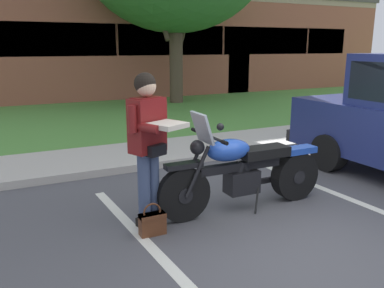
{
  "coord_description": "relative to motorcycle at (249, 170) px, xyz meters",
  "views": [
    {
      "loc": [
        -2.89,
        -2.81,
        1.97
      ],
      "look_at": [
        -0.88,
        1.28,
        0.85
      ],
      "focal_mm": 37.43,
      "sensor_mm": 36.0,
      "label": 1
    }
  ],
  "objects": [
    {
      "name": "rider_person",
      "position": [
        -1.27,
        0.04,
        0.52
      ],
      "size": [
        0.57,
        0.66,
        1.7
      ],
      "color": "black",
      "rests_on": "ground"
    },
    {
      "name": "handbag",
      "position": [
        -1.33,
        -0.17,
        -0.34
      ],
      "size": [
        0.28,
        0.13,
        0.36
      ],
      "color": "#562D19",
      "rests_on": "ground"
    },
    {
      "name": "motorcycle",
      "position": [
        0.0,
        0.0,
        0.0
      ],
      "size": [
        2.24,
        0.82,
        1.26
      ],
      "color": "black",
      "rests_on": "ground"
    },
    {
      "name": "grass_lawn",
      "position": [
        0.2,
        7.23,
        -0.46
      ],
      "size": [
        60.0,
        7.06,
        0.06
      ],
      "primitive_type": "cube",
      "color": "#518E3D",
      "rests_on": "ground"
    },
    {
      "name": "concrete_walk",
      "position": [
        0.2,
        2.95,
        -0.45
      ],
      "size": [
        60.0,
        1.5,
        0.08
      ],
      "primitive_type": "cube",
      "color": "#B7B2A8",
      "rests_on": "ground"
    },
    {
      "name": "curb_strip",
      "position": [
        0.2,
        2.1,
        -0.43
      ],
      "size": [
        60.0,
        0.2,
        0.12
      ],
      "primitive_type": "cube",
      "color": "#B7B2A8",
      "rests_on": "ground"
    },
    {
      "name": "stall_stripe_0",
      "position": [
        -1.42,
        -0.88,
        -0.49
      ],
      "size": [
        0.38,
        4.4,
        0.01
      ],
      "primitive_type": "cube",
      "rotation": [
        0.0,
        0.0,
        0.06
      ],
      "color": "silver",
      "rests_on": "ground"
    },
    {
      "name": "hedge_center_left",
      "position": [
        0.33,
        10.85,
        0.16
      ],
      "size": [
        2.46,
        0.9,
        1.24
      ],
      "color": "#235623",
      "rests_on": "ground"
    },
    {
      "name": "ground_plane",
      "position": [
        0.2,
        -1.08,
        -0.49
      ],
      "size": [
        140.0,
        140.0,
        0.0
      ],
      "primitive_type": "plane",
      "color": "#4C4C51"
    },
    {
      "name": "brick_building",
      "position": [
        1.34,
        16.2,
        1.59
      ],
      "size": [
        25.76,
        11.91,
        4.15
      ],
      "color": "#93513D",
      "rests_on": "ground"
    }
  ]
}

